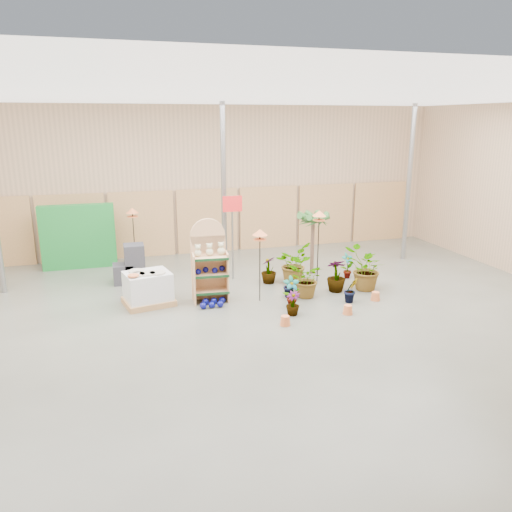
{
  "coord_description": "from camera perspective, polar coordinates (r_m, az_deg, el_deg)",
  "views": [
    {
      "loc": [
        -2.79,
        -9.21,
        4.05
      ],
      "look_at": [
        0.3,
        1.5,
        1.0
      ],
      "focal_mm": 35.0,
      "sensor_mm": 36.0,
      "label": 1
    }
  ],
  "objects": [
    {
      "name": "room",
      "position": [
        10.66,
        -0.67,
        5.38
      ],
      "size": [
        15.2,
        12.1,
        4.7
      ],
      "color": "#4C4D44",
      "rests_on": "ground"
    },
    {
      "name": "display_shelf",
      "position": [
        11.45,
        -5.37,
        -0.88
      ],
      "size": [
        0.84,
        0.57,
        1.91
      ],
      "rotation": [
        0.0,
        0.0,
        -0.08
      ],
      "color": "tan",
      "rests_on": "ground"
    },
    {
      "name": "teddy_bears",
      "position": [
        11.28,
        -5.23,
        0.65
      ],
      "size": [
        0.7,
        0.18,
        0.29
      ],
      "color": "beige",
      "rests_on": "display_shelf"
    },
    {
      "name": "gazing_balls_shelf",
      "position": [
        11.39,
        -5.26,
        -1.6
      ],
      "size": [
        0.7,
        0.24,
        0.13
      ],
      "color": "#090B62",
      "rests_on": "display_shelf"
    },
    {
      "name": "gazing_balls_floor",
      "position": [
        11.3,
        -4.95,
        -5.36
      ],
      "size": [
        0.63,
        0.39,
        0.15
      ],
      "color": "#090B62",
      "rests_on": "ground"
    },
    {
      "name": "pallet_stack",
      "position": [
        11.53,
        -12.25,
        -3.66
      ],
      "size": [
        1.22,
        1.08,
        0.78
      ],
      "rotation": [
        0.0,
        0.0,
        0.21
      ],
      "color": "#A27547",
      "rests_on": "ground"
    },
    {
      "name": "charcoal_planters",
      "position": [
        13.15,
        -14.1,
        -1.21
      ],
      "size": [
        0.8,
        0.5,
        1.0
      ],
      "color": "#26252A",
      "rests_on": "ground"
    },
    {
      "name": "trellis_stock",
      "position": [
        14.79,
        -19.64,
        2.1
      ],
      "size": [
        2.0,
        0.3,
        1.8
      ],
      "primitive_type": "cube",
      "color": "#167028",
      "rests_on": "ground"
    },
    {
      "name": "offer_sign",
      "position": [
        12.77,
        -2.71,
        4.08
      ],
      "size": [
        0.5,
        0.08,
        2.2
      ],
      "color": "gray",
      "rests_on": "ground"
    },
    {
      "name": "bird_table_front",
      "position": [
        11.15,
        0.45,
        2.46
      ],
      "size": [
        0.34,
        0.34,
        1.7
      ],
      "color": "black",
      "rests_on": "ground"
    },
    {
      "name": "bird_table_right",
      "position": [
        12.38,
        7.23,
        4.56
      ],
      "size": [
        0.34,
        0.34,
        1.91
      ],
      "color": "black",
      "rests_on": "ground"
    },
    {
      "name": "bird_table_back",
      "position": [
        13.95,
        -13.95,
        4.83
      ],
      "size": [
        0.34,
        0.34,
        1.75
      ],
      "color": "black",
      "rests_on": "ground"
    },
    {
      "name": "palm",
      "position": [
        13.35,
        6.55,
        4.32
      ],
      "size": [
        0.7,
        0.7,
        1.79
      ],
      "color": "brown",
      "rests_on": "ground"
    },
    {
      "name": "potted_plant_1",
      "position": [
        11.77,
        3.93,
        -3.39
      ],
      "size": [
        0.38,
        0.34,
        0.57
      ],
      "primitive_type": "imported",
      "rotation": [
        0.0,
        0.0,
        5.96
      ],
      "color": "#295321",
      "rests_on": "ground"
    },
    {
      "name": "potted_plant_2",
      "position": [
        11.75,
        5.54,
        -2.62
      ],
      "size": [
        1.05,
        1.02,
        0.9
      ],
      "primitive_type": "imported",
      "rotation": [
        0.0,
        0.0,
        2.6
      ],
      "color": "#295321",
      "rests_on": "ground"
    },
    {
      "name": "potted_plant_3",
      "position": [
        12.26,
        9.17,
        -2.2
      ],
      "size": [
        0.52,
        0.52,
        0.81
      ],
      "primitive_type": "imported",
      "rotation": [
        0.0,
        0.0,
        2.97
      ],
      "color": "#295321",
      "rests_on": "ground"
    },
    {
      "name": "potted_plant_4",
      "position": [
        13.34,
        10.4,
        -1.1
      ],
      "size": [
        0.41,
        0.34,
        0.68
      ],
      "primitive_type": "imported",
      "rotation": [
        0.0,
        0.0,
        0.29
      ],
      "color": "#295321",
      "rests_on": "ground"
    },
    {
      "name": "potted_plant_6",
      "position": [
        12.79,
        4.23,
        -0.84
      ],
      "size": [
        1.17,
        1.2,
        1.01
      ],
      "primitive_type": "imported",
      "rotation": [
        0.0,
        0.0,
        0.92
      ],
      "color": "#295321",
      "rests_on": "ground"
    },
    {
      "name": "potted_plant_7",
      "position": [
        10.73,
        4.23,
        -5.42
      ],
      "size": [
        0.42,
        0.42,
        0.52
      ],
      "primitive_type": "imported",
      "rotation": [
        0.0,
        0.0,
        5.51
      ],
      "color": "#295321",
      "rests_on": "ground"
    },
    {
      "name": "potted_plant_8",
      "position": [
        11.13,
        4.07,
        -4.13
      ],
      "size": [
        0.38,
        0.26,
        0.71
      ],
      "primitive_type": "imported",
      "rotation": [
        0.0,
        0.0,
        6.27
      ],
      "color": "#295321",
      "rests_on": "ground"
    },
    {
      "name": "potted_plant_9",
      "position": [
        11.63,
        10.79,
        -3.82
      ],
      "size": [
        0.34,
        0.29,
        0.59
      ],
      "primitive_type": "imported",
      "rotation": [
        0.0,
        0.0,
        0.08
      ],
      "color": "#295321",
      "rests_on": "ground"
    },
    {
      "name": "potted_plant_10",
      "position": [
        12.43,
        12.4,
        -1.47
      ],
      "size": [
        1.17,
        1.08,
        1.08
      ],
      "primitive_type": "imported",
      "rotation": [
        0.0,
        0.0,
        3.42
      ],
      "color": "#295321",
      "rests_on": "ground"
    },
    {
      "name": "potted_plant_11",
      "position": [
        12.73,
        1.47,
        -1.61
      ],
      "size": [
        0.55,
        0.55,
        0.7
      ],
      "primitive_type": "imported",
      "rotation": [
        0.0,
        0.0,
        3.84
      ],
      "color": "#295321",
      "rests_on": "ground"
    }
  ]
}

